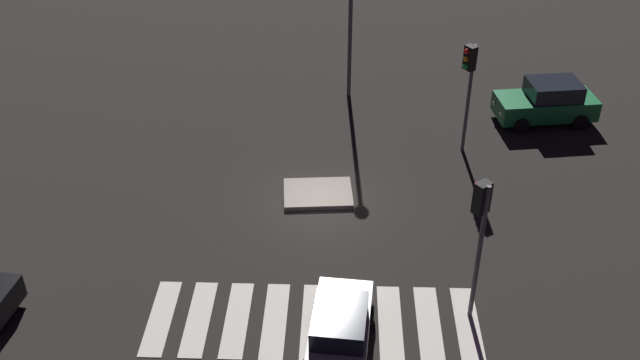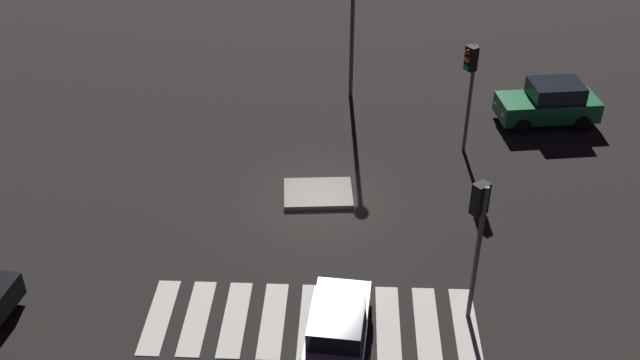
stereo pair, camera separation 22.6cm
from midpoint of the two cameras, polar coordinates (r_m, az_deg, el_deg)
The scene contains 7 objects.
ground_plane at distance 27.42m, azimuth 0.24°, elevation -1.74°, with size 80.00×80.00×0.00m, color black.
traffic_island at distance 27.74m, azimuth 0.09°, elevation -1.04°, with size 2.68×2.10×0.18m.
car_green at distance 33.64m, azimuth 17.31°, elevation 5.64°, with size 4.45×2.48×1.86m.
car_silver at distance 21.29m, azimuth 1.64°, elevation -11.43°, with size 2.06×3.91×1.65m.
traffic_light_east at distance 21.11m, azimuth 12.32°, elevation -2.94°, with size 0.54×0.53×4.72m.
traffic_light_north at distance 29.36m, azimuth 11.64°, elevation 7.99°, with size 0.53×0.54×4.61m.
crosswalk_near at distance 22.69m, azimuth -0.39°, elevation -10.74°, with size 9.90×3.20×0.02m.
Camera 2 is at (0.96, -22.31, 15.90)m, focal length 41.81 mm.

